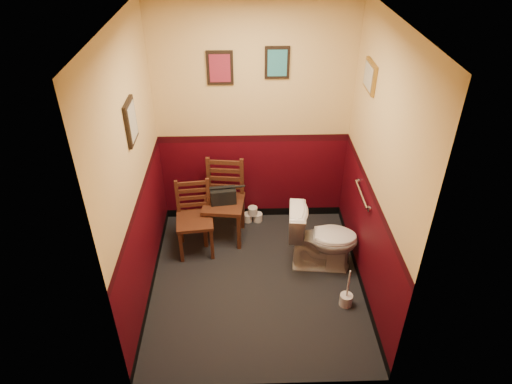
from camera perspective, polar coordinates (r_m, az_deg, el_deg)
floor at (r=4.98m, az=0.09°, el=-11.22°), size 2.20×2.40×0.00m
ceiling at (r=3.61m, az=0.13°, el=20.61°), size 2.20×2.40×0.00m
wall_back at (r=5.20m, az=-0.32°, el=9.08°), size 2.20×0.00×2.70m
wall_front at (r=3.18m, az=0.81°, el=-9.36°), size 2.20×0.00×2.70m
wall_left at (r=4.25m, az=-14.89°, el=1.79°), size 0.00×2.40×2.70m
wall_right at (r=4.31m, az=14.90°, el=2.26°), size 0.00×2.40×2.70m
grab_bar at (r=4.71m, az=13.10°, el=-0.28°), size 0.05×0.56×0.06m
framed_print_back_a at (r=4.96m, az=-4.53°, el=15.21°), size 0.28×0.04×0.36m
framed_print_back_b at (r=4.95m, az=2.67°, el=15.85°), size 0.26×0.04×0.34m
framed_print_left at (r=4.10m, az=-15.36°, el=8.47°), size 0.04×0.30×0.38m
framed_print_right at (r=4.53m, az=14.05°, el=13.85°), size 0.04×0.34×0.28m
toilet at (r=4.99m, az=8.32°, el=-5.76°), size 0.80×0.50×0.75m
toilet_brush at (r=4.80m, az=11.19°, el=-12.99°), size 0.13×0.13×0.46m
chair_left at (r=5.17m, az=-7.69°, el=-3.28°), size 0.44×0.44×0.86m
chair_right at (r=5.30m, az=-4.01°, el=-1.19°), size 0.50×0.50×0.97m
handbag at (r=5.20m, az=-4.12°, el=-0.45°), size 0.30×0.18×0.21m
tp_stack at (r=5.75m, az=-0.41°, el=-2.91°), size 0.24×0.13×0.21m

